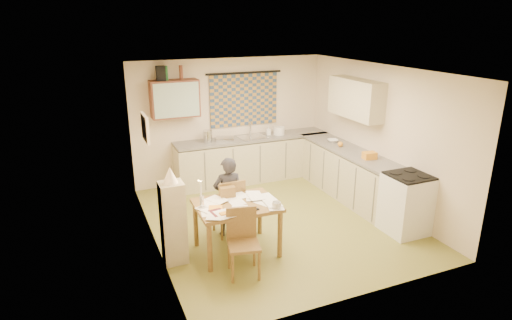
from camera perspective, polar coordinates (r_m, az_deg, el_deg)
name	(u,v)px	position (r m, az deg, el deg)	size (l,w,h in m)	color
floor	(276,221)	(7.27, 2.71, -8.13)	(4.00, 4.50, 0.02)	olive
ceiling	(279,69)	(6.55, 3.05, 12.03)	(4.00, 4.50, 0.02)	white
wall_back	(230,120)	(8.82, -3.50, 5.35)	(4.00, 0.02, 2.50)	beige
wall_front	(364,203)	(4.99, 14.20, -5.58)	(4.00, 0.02, 2.50)	beige
wall_left	(149,165)	(6.24, -14.02, -0.70)	(0.02, 4.50, 2.50)	beige
wall_right	(380,137)	(7.86, 16.23, 3.02)	(0.02, 4.50, 2.50)	beige
window_blind	(244,100)	(8.81, -1.61, 8.01)	(1.45, 0.03, 1.05)	navy
curtain_rod	(244,73)	(8.71, -1.59, 11.55)	(0.04, 0.04, 1.60)	black
wall_cabinet	(175,99)	(8.24, -10.78, 8.04)	(0.90, 0.34, 0.70)	#582B1F
wall_cabinet_glass	(177,100)	(8.08, -10.52, 7.85)	(0.84, 0.02, 0.64)	#99B2A5
upper_cabinet_right	(356,98)	(8.05, 13.15, 8.00)	(0.34, 1.30, 0.70)	tan
framed_print	(145,128)	(6.50, -14.56, 4.16)	(0.04, 0.50, 0.40)	#F2E3CD
print_canvas	(147,128)	(6.50, -14.34, 4.18)	(0.01, 0.42, 0.32)	beige
counter_back	(254,159)	(8.90, -0.21, 0.16)	(3.30, 0.62, 0.92)	tan
counter_right	(352,176)	(8.15, 12.68, -2.06)	(0.62, 2.95, 0.92)	tan
stove	(406,204)	(7.11, 19.37, -5.52)	(0.62, 0.62, 0.96)	white
sink	(252,139)	(8.76, -0.48, 2.79)	(0.55, 0.45, 0.10)	silver
tap	(250,129)	(8.89, -0.77, 4.21)	(0.03, 0.03, 0.28)	silver
dish_rack	(225,139)	(8.54, -4.17, 2.82)	(0.35, 0.30, 0.06)	silver
kettle	(208,136)	(8.42, -6.48, 3.15)	(0.18, 0.18, 0.24)	silver
mixing_bowl	(279,131)	(8.97, 3.07, 3.93)	(0.24, 0.24, 0.16)	white
soap_bottle	(268,131)	(8.92, 1.66, 3.93)	(0.09, 0.09, 0.18)	white
bowl	(333,141)	(8.55, 10.20, 2.55)	(0.24, 0.24, 0.05)	white
orange_bag	(370,155)	(7.64, 14.90, 0.58)	(0.22, 0.16, 0.12)	orange
fruit_orange	(340,144)	(8.25, 11.18, 2.09)	(0.10, 0.10, 0.10)	orange
speaker	(161,73)	(8.13, -12.60, 11.21)	(0.16, 0.20, 0.26)	black
bottle_green	(166,73)	(8.15, -11.90, 11.27)	(0.07, 0.07, 0.26)	#195926
bottle_brown	(181,72)	(8.20, -9.97, 11.43)	(0.07, 0.07, 0.26)	#582B1F
dining_table	(237,227)	(6.22, -2.58, -8.94)	(1.16, 0.89, 0.75)	brown
chair_far	(229,217)	(6.74, -3.66, -7.54)	(0.44, 0.44, 0.93)	brown
chair_near	(244,255)	(5.75, -1.67, -12.54)	(0.48, 0.48, 0.89)	brown
person	(228,197)	(6.57, -3.72, -4.94)	(0.49, 0.34, 1.27)	black
shelf_stand	(173,223)	(5.98, -10.97, -8.25)	(0.32, 0.30, 1.17)	tan
lampshade	(170,175)	(5.70, -11.39, -1.98)	(0.20, 0.20, 0.22)	#F2E3CD
letter_rack	(228,192)	(6.23, -3.79, -4.32)	(0.22, 0.10, 0.16)	brown
mug	(277,205)	(5.88, 2.76, -6.06)	(0.14, 0.14, 0.10)	white
magazine	(211,215)	(5.73, -5.97, -7.25)	(0.21, 0.26, 0.02)	maroon
book	(209,210)	(5.87, -6.35, -6.63)	(0.26, 0.31, 0.02)	orange
orange_box	(224,214)	(5.71, -4.26, -7.20)	(0.12, 0.08, 0.04)	orange
eyeglasses	(255,210)	(5.84, -0.17, -6.67)	(0.13, 0.04, 0.02)	black
candle_holder	(202,202)	(5.94, -7.22, -5.52)	(0.06, 0.06, 0.18)	silver
candle	(201,189)	(5.84, -7.36, -3.83)	(0.02, 0.02, 0.22)	white
candle_flame	(199,181)	(5.78, -7.67, -2.76)	(0.02, 0.02, 0.02)	#FFCC66
papers	(240,203)	(6.04, -2.12, -5.77)	(1.19, 0.91, 0.03)	white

